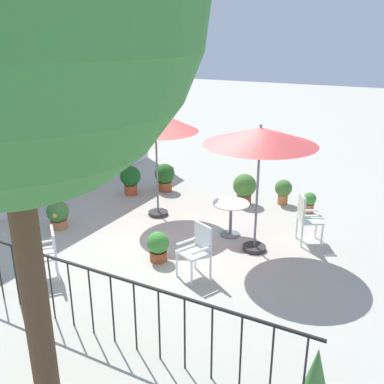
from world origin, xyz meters
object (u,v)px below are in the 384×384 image
patio_chair_2 (47,251)px  potted_plant_3 (158,245)px  potted_plant_2 (245,187)px  potted_plant_6 (309,202)px  potted_plant_0 (283,190)px  potted_plant_5 (316,377)px  patio_umbrella_1 (156,123)px  potted_plant_7 (58,214)px  cafe_table_0 (231,213)px  potted_plant_1 (130,178)px  patio_umbrella_0 (260,138)px  potted_plant_4 (165,176)px  patio_chair_1 (306,216)px  patio_chair_0 (197,247)px

patio_chair_2 → potted_plant_3: bearing=-44.0°
potted_plant_2 → potted_plant_3: potted_plant_2 is taller
potted_plant_2 → potted_plant_6: size_ratio=1.50×
potted_plant_0 → potted_plant_5: bearing=-160.1°
patio_umbrella_1 → potted_plant_7: 2.80m
patio_umbrella_1 → potted_plant_3: patio_umbrella_1 is taller
cafe_table_0 → potted_plant_1: (1.04, 3.20, -0.07)m
patio_umbrella_0 → potted_plant_4: patio_umbrella_0 is taller
potted_plant_2 → potted_plant_3: (-3.35, 0.33, -0.12)m
patio_chair_1 → potted_plant_4: bearing=71.9°
patio_chair_1 → patio_umbrella_1: bearing=92.9°
potted_plant_4 → potted_plant_5: bearing=-136.0°
cafe_table_0 → potted_plant_5: bearing=-144.9°
patio_umbrella_1 → patio_chair_2: size_ratio=2.83×
patio_umbrella_1 → potted_plant_7: (-1.59, 1.47, -1.78)m
potted_plant_4 → cafe_table_0: bearing=-123.2°
patio_umbrella_0 → cafe_table_0: patio_umbrella_0 is taller
patio_umbrella_1 → potted_plant_6: 3.89m
cafe_table_0 → potted_plant_1: potted_plant_1 is taller
potted_plant_0 → potted_plant_2: 0.93m
patio_chair_0 → patio_chair_1: 2.46m
patio_chair_2 → potted_plant_1: (3.97, 1.16, -0.08)m
potted_plant_2 → potted_plant_3: 3.37m
potted_plant_4 → patio_umbrella_0: bearing=-122.6°
patio_umbrella_0 → patio_chair_0: 2.18m
potted_plant_1 → patio_umbrella_1: bearing=-121.7°
potted_plant_6 → potted_plant_7: size_ratio=0.82×
patio_chair_1 → potted_plant_1: bearing=81.9°
patio_umbrella_1 → potted_plant_3: (-1.79, -1.14, -1.81)m
patio_umbrella_1 → potted_plant_1: bearing=58.3°
patio_chair_0 → patio_umbrella_0: bearing=-21.7°
cafe_table_0 → potted_plant_1: size_ratio=0.98×
potted_plant_4 → potted_plant_6: 3.71m
patio_chair_1 → potted_plant_2: 2.29m
potted_plant_7 → potted_plant_6: bearing=-53.6°
potted_plant_3 → potted_plant_6: 3.96m
potted_plant_2 → potted_plant_7: 4.30m
potted_plant_3 → potted_plant_4: size_ratio=0.76×
patio_chair_0 → patio_chair_2: size_ratio=1.07×
patio_umbrella_0 → potted_plant_7: patio_umbrella_0 is taller
cafe_table_0 → potted_plant_7: bearing=112.3°
patio_umbrella_1 → patio_chair_0: (-1.93, -1.99, -1.58)m
patio_umbrella_1 → potted_plant_4: (1.47, 0.71, -1.70)m
cafe_table_0 → patio_chair_0: bearing=-175.8°
patio_chair_1 → potted_plant_7: 5.07m
patio_umbrella_1 → potted_plant_0: 3.49m
patio_chair_2 → potted_plant_2: 4.98m
potted_plant_6 → potted_plant_1: bearing=101.5°
cafe_table_0 → patio_umbrella_1: bearing=83.3°
potted_plant_0 → potted_plant_6: size_ratio=1.23×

